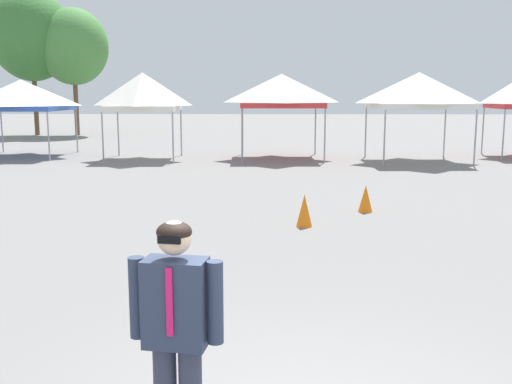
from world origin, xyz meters
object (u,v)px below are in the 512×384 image
(person_foreground, at_px, (176,329))
(tree_behind_tents_left, at_px, (73,47))
(traffic_cone_lot_center, at_px, (304,211))
(traffic_cone_near_barrier, at_px, (366,199))
(canopy_tent_behind_center, at_px, (281,91))
(tree_behind_tents_center, at_px, (32,36))
(canopy_tent_center, at_px, (143,92))
(canopy_tent_behind_left, at_px, (419,90))
(canopy_tent_left_of_center, at_px, (21,95))

(person_foreground, xyz_separation_m, tree_behind_tents_left, (-11.31, 32.99, 4.34))
(traffic_cone_lot_center, bearing_deg, traffic_cone_near_barrier, 45.85)
(canopy_tent_behind_center, height_order, tree_behind_tents_center, tree_behind_tents_center)
(person_foreground, distance_m, tree_behind_tents_center, 36.15)
(traffic_cone_lot_center, bearing_deg, canopy_tent_center, 115.34)
(canopy_tent_behind_left, distance_m, person_foreground, 20.08)
(tree_behind_tents_center, bearing_deg, canopy_tent_left_of_center, -70.87)
(canopy_tent_left_of_center, distance_m, person_foreground, 22.73)
(canopy_tent_left_of_center, xyz_separation_m, person_foreground, (9.54, -20.58, -1.48))
(canopy_tent_behind_left, distance_m, traffic_cone_near_barrier, 10.75)
(canopy_tent_left_of_center, distance_m, tree_behind_tents_center, 13.62)
(tree_behind_tents_center, relative_size, traffic_cone_near_barrier, 14.55)
(canopy_tent_behind_center, relative_size, tree_behind_tents_left, 0.44)
(canopy_tent_left_of_center, bearing_deg, canopy_tent_behind_left, -5.70)
(canopy_tent_behind_left, height_order, traffic_cone_lot_center, canopy_tent_behind_left)
(canopy_tent_center, xyz_separation_m, traffic_cone_near_barrier, (7.06, -10.40, -2.35))
(tree_behind_tents_left, xyz_separation_m, tree_behind_tents_center, (-2.54, 0.03, 0.64))
(canopy_tent_center, bearing_deg, traffic_cone_near_barrier, -55.83)
(canopy_tent_behind_left, distance_m, tree_behind_tents_left, 22.63)
(canopy_tent_center, bearing_deg, canopy_tent_behind_left, -2.87)
(person_foreground, height_order, traffic_cone_near_barrier, person_foreground)
(tree_behind_tents_left, distance_m, tree_behind_tents_center, 2.62)
(canopy_tent_behind_left, bearing_deg, canopy_tent_behind_center, 168.86)
(canopy_tent_left_of_center, xyz_separation_m, canopy_tent_behind_center, (10.65, -0.56, 0.17))
(tree_behind_tents_center, bearing_deg, person_foreground, -67.24)
(canopy_tent_left_of_center, height_order, person_foreground, canopy_tent_left_of_center)
(canopy_tent_left_of_center, distance_m, traffic_cone_lot_center, 17.03)
(person_foreground, bearing_deg, tree_behind_tents_left, 108.93)
(tree_behind_tents_center, relative_size, traffic_cone_lot_center, 13.62)
(traffic_cone_lot_center, xyz_separation_m, traffic_cone_near_barrier, (1.44, 1.48, -0.02))
(person_foreground, height_order, tree_behind_tents_center, tree_behind_tents_center)
(canopy_tent_center, distance_m, tree_behind_tents_center, 16.86)
(tree_behind_tents_left, relative_size, traffic_cone_lot_center, 11.99)
(tree_behind_tents_center, distance_m, traffic_cone_near_barrier, 29.65)
(tree_behind_tents_center, distance_m, traffic_cone_lot_center, 30.10)
(canopy_tent_behind_center, xyz_separation_m, traffic_cone_near_barrier, (1.65, -10.89, -2.38))
(traffic_cone_near_barrier, bearing_deg, canopy_tent_left_of_center, 137.04)
(canopy_tent_left_of_center, xyz_separation_m, canopy_tent_behind_left, (15.81, -1.58, 0.18))
(canopy_tent_left_of_center, height_order, canopy_tent_behind_center, canopy_tent_behind_center)
(canopy_tent_center, relative_size, tree_behind_tents_left, 0.44)
(canopy_tent_left_of_center, xyz_separation_m, traffic_cone_near_barrier, (12.30, -11.45, -2.21))
(traffic_cone_near_barrier, bearing_deg, canopy_tent_behind_left, 70.40)
(tree_behind_tents_left, xyz_separation_m, traffic_cone_near_barrier, (14.07, -23.86, -5.07))
(canopy_tent_behind_center, distance_m, canopy_tent_behind_left, 5.26)
(person_foreground, relative_size, tree_behind_tents_left, 0.23)
(traffic_cone_lot_center, height_order, traffic_cone_near_barrier, traffic_cone_lot_center)
(person_foreground, bearing_deg, tree_behind_tents_center, 112.76)
(canopy_tent_behind_center, distance_m, traffic_cone_near_barrier, 11.27)
(canopy_tent_center, bearing_deg, canopy_tent_behind_center, 5.13)
(canopy_tent_behind_center, height_order, person_foreground, canopy_tent_behind_center)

